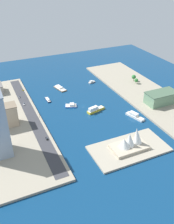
% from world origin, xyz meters
% --- Properties ---
extents(ground_plane, '(440.00, 440.00, 0.00)m').
position_xyz_m(ground_plane, '(0.00, 0.00, 0.00)').
color(ground_plane, navy).
extents(quay_west, '(70.00, 240.00, 2.47)m').
position_xyz_m(quay_west, '(-94.45, 0.00, 1.24)').
color(quay_west, '#9E937F').
rests_on(quay_west, ground_plane).
extents(quay_east, '(70.00, 240.00, 2.47)m').
position_xyz_m(quay_east, '(94.45, 0.00, 1.24)').
color(quay_east, '#9E937F').
rests_on(quay_east, ground_plane).
extents(peninsula_point, '(78.95, 41.70, 2.00)m').
position_xyz_m(peninsula_point, '(-6.30, 102.38, 1.00)').
color(peninsula_point, '#A89E89').
rests_on(peninsula_point, ground_plane).
extents(road_strip, '(12.92, 228.00, 0.15)m').
position_xyz_m(road_strip, '(69.25, 0.00, 2.55)').
color(road_strip, '#38383D').
rests_on(road_strip, quay_east).
extents(barge_flat_brown, '(13.97, 25.27, 3.48)m').
position_xyz_m(barge_flat_brown, '(11.12, -61.77, 1.34)').
color(barge_flat_brown, brown).
rests_on(barge_flat_brown, ground_plane).
extents(ferry_white_commuter, '(13.94, 26.90, 5.83)m').
position_xyz_m(ferry_white_commuter, '(-46.33, 53.01, 2.23)').
color(ferry_white_commuter, silver).
rests_on(ferry_white_commuter, ground_plane).
extents(catamaran_blue, '(17.13, 14.18, 4.12)m').
position_xyz_m(catamaran_blue, '(14.98, -4.60, 1.44)').
color(catamaran_blue, blue).
rests_on(catamaran_blue, ground_plane).
extents(ferry_yellow_fast, '(26.73, 12.23, 7.21)m').
position_xyz_m(ferry_yellow_fast, '(-8.30, 19.92, 2.73)').
color(ferry_yellow_fast, yellow).
rests_on(ferry_yellow_fast, ground_plane).
extents(yacht_sleek_gray, '(13.02, 7.94, 3.80)m').
position_xyz_m(yacht_sleek_gray, '(-42.37, -62.02, 1.42)').
color(yacht_sleek_gray, '#999EA3').
rests_on(yacht_sleek_gray, ground_plane).
extents(patrol_launch_navy, '(4.55, 16.62, 3.43)m').
position_xyz_m(patrol_launch_navy, '(38.27, -33.69, 1.24)').
color(patrol_launch_navy, '#1E284C').
rests_on(patrol_launch_navy, ground_plane).
extents(apartment_midrise_tan, '(29.30, 16.44, 25.22)m').
position_xyz_m(apartment_midrise_tan, '(100.91, 9.29, 15.11)').
color(apartment_midrise_tan, tan).
rests_on(apartment_midrise_tan, quay_east).
extents(terminal_long_green, '(42.42, 22.21, 15.64)m').
position_xyz_m(terminal_long_green, '(-96.02, 39.61, 10.33)').
color(terminal_long_green, slate).
rests_on(terminal_long_green, quay_west).
extents(suv_black, '(1.81, 4.98, 1.51)m').
position_xyz_m(suv_black, '(65.70, 54.35, 3.38)').
color(suv_black, black).
rests_on(suv_black, road_strip).
extents(van_white, '(2.09, 5.16, 1.57)m').
position_xyz_m(van_white, '(71.47, -31.12, 3.39)').
color(van_white, black).
rests_on(van_white, road_strip).
extents(taxi_yellow_cab, '(1.98, 5.25, 1.58)m').
position_xyz_m(taxi_yellow_cab, '(64.00, -74.72, 3.40)').
color(taxi_yellow_cab, black).
rests_on(taxi_yellow_cab, road_strip).
extents(sedan_silver, '(2.03, 4.41, 1.63)m').
position_xyz_m(sedan_silver, '(73.46, -54.16, 3.42)').
color(sedan_silver, black).
rests_on(sedan_silver, road_strip).
extents(traffic_light_waterfront, '(0.36, 0.36, 6.50)m').
position_xyz_m(traffic_light_waterfront, '(61.28, 9.96, 6.82)').
color(traffic_light_waterfront, black).
rests_on(traffic_light_waterfront, quay_east).
extents(opera_landmark, '(37.27, 22.02, 23.01)m').
position_xyz_m(opera_landmark, '(-6.68, 102.38, 9.06)').
color(opera_landmark, '#BCAD93').
rests_on(opera_landmark, peninsula_point).
extents(park_tree_cluster, '(7.96, 15.80, 10.38)m').
position_xyz_m(park_tree_cluster, '(-102.55, -31.92, 8.84)').
color(park_tree_cluster, brown).
rests_on(park_tree_cluster, quay_west).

